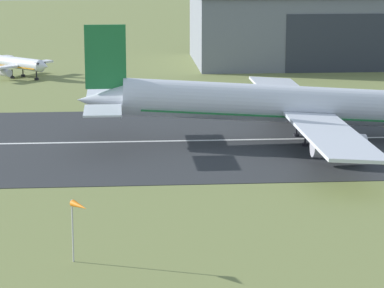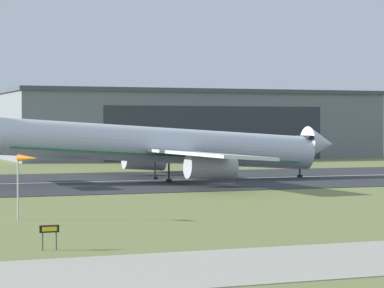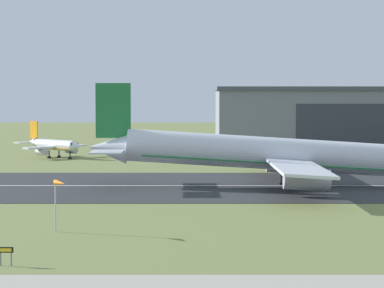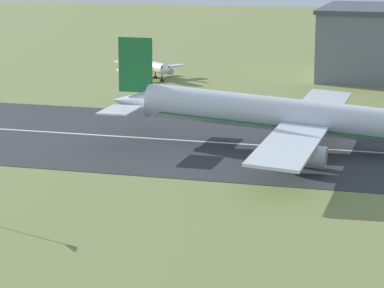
# 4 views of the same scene
# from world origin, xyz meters

# --- Properties ---
(ground_plane) EXTENTS (685.00, 685.00, 0.00)m
(ground_plane) POSITION_xyz_m (0.00, 52.01, 0.00)
(ground_plane) COLOR olive
(taxiway_road) EXTENTS (333.75, 12.32, 0.05)m
(taxiway_road) POSITION_xyz_m (0.00, 28.83, 0.03)
(taxiway_road) COLOR #A8A393
(taxiway_road) RESTS_ON ground_plane
(hangar_building) EXTENTS (86.92, 33.27, 15.89)m
(hangar_building) POSITION_xyz_m (64.45, 182.05, 7.96)
(hangar_building) COLOR slate
(hangar_building) RESTS_ON ground_plane
(airplane_landing) EXTENTS (58.09, 57.57, 16.05)m
(airplane_landing) POSITION_xyz_m (28.67, 102.60, 4.95)
(airplane_landing) COLOR silver
(airplane_landing) RESTS_ON ground_plane
(windsock_pole) EXTENTS (1.69, 2.12, 5.57)m
(windsock_pole) POSITION_xyz_m (1.62, 56.81, 4.96)
(windsock_pole) COLOR #B7B7BC
(windsock_pole) RESTS_ON ground_plane
(runway_sign) EXTENTS (1.27, 0.13, 1.61)m
(runway_sign) POSITION_xyz_m (-0.37, 38.99, 1.19)
(runway_sign) COLOR #4C4C51
(runway_sign) RESTS_ON ground_plane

